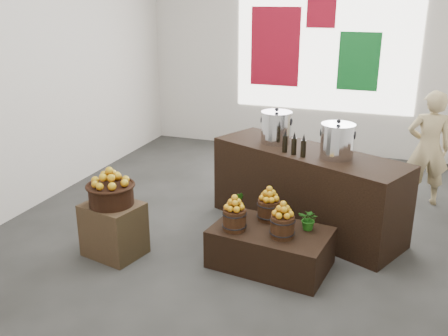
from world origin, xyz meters
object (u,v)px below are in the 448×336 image
(crate, at_px, (114,229))
(counter, at_px, (306,189))
(shopper, at_px, (428,148))
(display_table, at_px, (270,247))
(stock_pot_center, at_px, (337,142))
(wicker_basket, at_px, (111,195))
(stock_pot_left, at_px, (276,128))

(crate, height_order, counter, counter)
(crate, xyz_separation_m, shopper, (3.30, 2.77, 0.50))
(crate, bearing_deg, display_table, 11.38)
(crate, xyz_separation_m, stock_pot_center, (2.24, 1.27, 0.89))
(wicker_basket, height_order, counter, counter)
(stock_pot_center, bearing_deg, crate, -150.34)
(wicker_basket, relative_size, counter, 0.20)
(crate, relative_size, shopper, 0.38)
(wicker_basket, distance_m, stock_pot_left, 2.23)
(crate, distance_m, counter, 2.38)
(display_table, bearing_deg, crate, -161.07)
(display_table, height_order, stock_pot_left, stock_pot_left)
(counter, height_order, stock_pot_center, stock_pot_center)
(wicker_basket, bearing_deg, stock_pot_left, 49.18)
(stock_pot_left, relative_size, stock_pot_center, 1.00)
(crate, height_order, display_table, crate)
(counter, bearing_deg, crate, -117.84)
(stock_pot_center, height_order, shopper, shopper)
(shopper, bearing_deg, stock_pot_left, 23.02)
(counter, distance_m, shopper, 1.97)
(shopper, bearing_deg, display_table, 49.08)
(display_table, bearing_deg, shopper, 64.51)
(counter, bearing_deg, display_table, -73.60)
(wicker_basket, distance_m, stock_pot_center, 2.62)
(display_table, xyz_separation_m, stock_pot_left, (-0.30, 1.30, 0.98))
(stock_pot_left, bearing_deg, stock_pot_center, -24.77)
(shopper, bearing_deg, counter, 35.37)
(crate, bearing_deg, counter, 37.39)
(wicker_basket, xyz_separation_m, stock_pot_center, (2.24, 1.27, 0.48))
(display_table, xyz_separation_m, shopper, (1.58, 2.43, 0.59))
(shopper, bearing_deg, wicker_basket, 32.15)
(crate, distance_m, stock_pot_center, 2.73)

